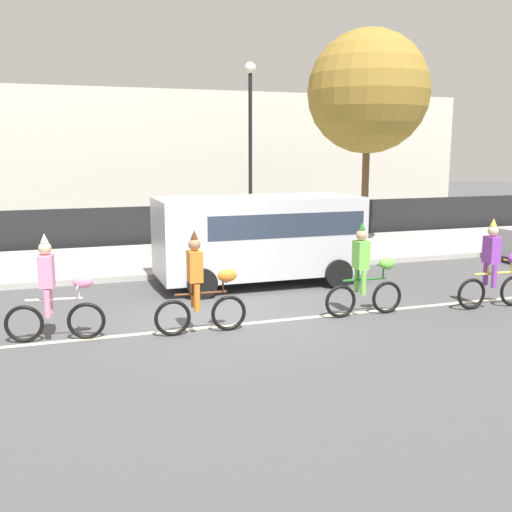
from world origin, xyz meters
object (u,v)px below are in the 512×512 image
(parade_cyclist_orange, at_px, (201,289))
(street_lamp_post, at_px, (250,128))
(parked_van_silver, at_px, (261,233))
(parade_cyclist_lime, at_px, (365,275))
(parade_cyclist_purple, at_px, (495,269))
(parade_cyclist_pink, at_px, (55,294))

(parade_cyclist_orange, distance_m, street_lamp_post, 9.38)
(parked_van_silver, height_order, street_lamp_post, street_lamp_post)
(parked_van_silver, distance_m, street_lamp_post, 5.45)
(parade_cyclist_orange, height_order, parked_van_silver, parked_van_silver)
(parade_cyclist_lime, relative_size, parade_cyclist_purple, 1.00)
(parade_cyclist_orange, xyz_separation_m, parade_cyclist_purple, (6.30, -0.25, 0.00))
(parade_cyclist_lime, relative_size, street_lamp_post, 0.33)
(parked_van_silver, bearing_deg, parade_cyclist_lime, -73.23)
(parade_cyclist_lime, xyz_separation_m, street_lamp_post, (0.19, 7.97, 3.15))
(parade_cyclist_lime, distance_m, parked_van_silver, 3.59)
(parade_cyclist_pink, bearing_deg, parade_cyclist_orange, -8.82)
(parade_cyclist_orange, bearing_deg, parade_cyclist_pink, 171.18)
(parade_cyclist_lime, xyz_separation_m, parked_van_silver, (-1.03, 3.41, 0.44))
(parade_cyclist_purple, relative_size, street_lamp_post, 0.33)
(parade_cyclist_pink, height_order, parked_van_silver, parked_van_silver)
(parade_cyclist_purple, distance_m, parked_van_silver, 5.44)
(parade_cyclist_purple, bearing_deg, parade_cyclist_orange, 177.72)
(parade_cyclist_lime, bearing_deg, parade_cyclist_orange, -178.35)
(parade_cyclist_pink, relative_size, parade_cyclist_lime, 1.00)
(parade_cyclist_pink, xyz_separation_m, parade_cyclist_orange, (2.53, -0.39, 0.00))
(parade_cyclist_pink, bearing_deg, parked_van_silver, 32.36)
(parade_cyclist_pink, xyz_separation_m, parade_cyclist_lime, (5.94, -0.29, 0.00))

